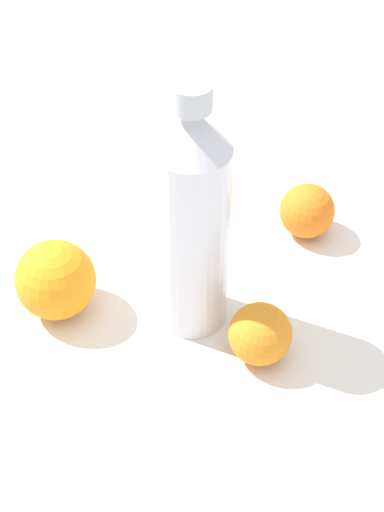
{
  "coord_description": "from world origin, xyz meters",
  "views": [
    {
      "loc": [
        0.04,
        0.48,
        0.58
      ],
      "look_at": [
        0.04,
        -0.04,
        0.08
      ],
      "focal_mm": 53.67,
      "sensor_mm": 36.0,
      "label": 1
    }
  ],
  "objects_px": {
    "water_bottle": "(192,221)",
    "orange_2": "(260,334)",
    "orange_1": "(56,280)",
    "orange_0": "(307,211)"
  },
  "relations": [
    {
      "from": "orange_1",
      "to": "orange_2",
      "type": "xyz_separation_m",
      "value": [
        -0.2,
        0.06,
        -0.01
      ]
    },
    {
      "from": "orange_0",
      "to": "orange_1",
      "type": "xyz_separation_m",
      "value": [
        0.26,
        0.11,
        0.01
      ]
    },
    {
      "from": "water_bottle",
      "to": "orange_2",
      "type": "bearing_deg",
      "value": -102.03
    },
    {
      "from": "water_bottle",
      "to": "orange_2",
      "type": "height_order",
      "value": "water_bottle"
    },
    {
      "from": "orange_0",
      "to": "orange_1",
      "type": "height_order",
      "value": "orange_1"
    },
    {
      "from": "orange_1",
      "to": "orange_2",
      "type": "bearing_deg",
      "value": 162.03
    },
    {
      "from": "water_bottle",
      "to": "orange_2",
      "type": "distance_m",
      "value": 0.13
    },
    {
      "from": "orange_0",
      "to": "orange_2",
      "type": "distance_m",
      "value": 0.19
    },
    {
      "from": "orange_1",
      "to": "orange_2",
      "type": "relative_size",
      "value": 1.33
    },
    {
      "from": "water_bottle",
      "to": "orange_2",
      "type": "xyz_separation_m",
      "value": [
        -0.06,
        0.05,
        -0.09
      ]
    }
  ]
}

